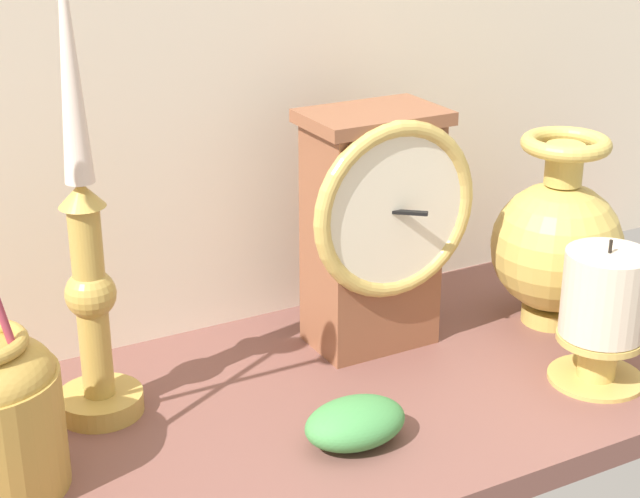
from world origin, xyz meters
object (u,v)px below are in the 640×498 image
(mantel_clock, at_px, (376,225))
(pillar_candle_front, at_px, (603,311))
(brass_vase_bulbous, at_px, (557,242))
(candlestick_tall_left, at_px, (87,257))

(mantel_clock, xyz_separation_m, pillar_candle_front, (0.14, -0.16, -0.05))
(brass_vase_bulbous, xyz_separation_m, pillar_candle_front, (-0.04, -0.11, -0.02))
(mantel_clock, relative_size, candlestick_tall_left, 0.56)
(mantel_clock, relative_size, brass_vase_bulbous, 1.19)
(pillar_candle_front, bearing_deg, candlestick_tall_left, 158.62)
(brass_vase_bulbous, distance_m, pillar_candle_front, 0.12)
(mantel_clock, height_order, brass_vase_bulbous, mantel_clock)
(pillar_candle_front, bearing_deg, brass_vase_bulbous, 68.85)
(candlestick_tall_left, distance_m, brass_vase_bulbous, 0.46)
(candlestick_tall_left, bearing_deg, pillar_candle_front, -21.38)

